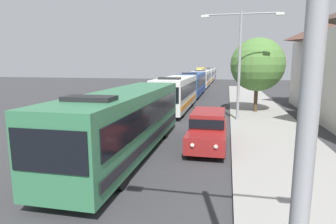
{
  "coord_description": "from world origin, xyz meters",
  "views": [
    {
      "loc": [
        3.3,
        0.91,
        4.3
      ],
      "look_at": [
        0.22,
        15.44,
        1.74
      ],
      "focal_mm": 30.01,
      "sensor_mm": 36.0,
      "label": 1
    }
  ],
  "objects_px": {
    "streetlamp_mid": "(240,54)",
    "box_truck_oncoming": "(201,72)",
    "bus_lead": "(127,120)",
    "bus_rear": "(207,75)",
    "bus_tail_end": "(211,73)",
    "roadside_tree": "(258,65)",
    "bus_fourth_in_line": "(202,78)",
    "white_suv": "(208,128)",
    "streetlamp_near": "(317,10)",
    "bus_second_in_line": "(176,92)",
    "bus_middle": "(193,83)"
  },
  "relations": [
    {
      "from": "bus_lead",
      "to": "bus_rear",
      "type": "height_order",
      "value": "same"
    },
    {
      "from": "bus_middle",
      "to": "bus_fourth_in_line",
      "type": "relative_size",
      "value": 1.01
    },
    {
      "from": "streetlamp_mid",
      "to": "bus_tail_end",
      "type": "bearing_deg",
      "value": 95.46
    },
    {
      "from": "bus_lead",
      "to": "box_truck_oncoming",
      "type": "relative_size",
      "value": 1.51
    },
    {
      "from": "bus_lead",
      "to": "streetlamp_mid",
      "type": "distance_m",
      "value": 11.02
    },
    {
      "from": "bus_middle",
      "to": "bus_rear",
      "type": "distance_m",
      "value": 27.13
    },
    {
      "from": "bus_middle",
      "to": "bus_tail_end",
      "type": "height_order",
      "value": "same"
    },
    {
      "from": "bus_second_in_line",
      "to": "bus_tail_end",
      "type": "xyz_separation_m",
      "value": [
        -0.0,
        52.3,
        -0.0
      ]
    },
    {
      "from": "bus_lead",
      "to": "bus_second_in_line",
      "type": "bearing_deg",
      "value": 90.0
    },
    {
      "from": "bus_rear",
      "to": "box_truck_oncoming",
      "type": "relative_size",
      "value": 1.41
    },
    {
      "from": "bus_lead",
      "to": "bus_fourth_in_line",
      "type": "distance_m",
      "value": 39.47
    },
    {
      "from": "streetlamp_near",
      "to": "bus_lead",
      "type": "bearing_deg",
      "value": 120.05
    },
    {
      "from": "bus_second_in_line",
      "to": "bus_middle",
      "type": "relative_size",
      "value": 0.87
    },
    {
      "from": "bus_fourth_in_line",
      "to": "streetlamp_near",
      "type": "distance_m",
      "value": 49.19
    },
    {
      "from": "bus_fourth_in_line",
      "to": "box_truck_oncoming",
      "type": "height_order",
      "value": "bus_fourth_in_line"
    },
    {
      "from": "bus_second_in_line",
      "to": "bus_fourth_in_line",
      "type": "height_order",
      "value": "same"
    },
    {
      "from": "white_suv",
      "to": "roadside_tree",
      "type": "relative_size",
      "value": 0.8
    },
    {
      "from": "bus_lead",
      "to": "roadside_tree",
      "type": "distance_m",
      "value": 15.1
    },
    {
      "from": "white_suv",
      "to": "bus_fourth_in_line",
      "type": "bearing_deg",
      "value": 95.63
    },
    {
      "from": "bus_second_in_line",
      "to": "streetlamp_mid",
      "type": "xyz_separation_m",
      "value": [
        5.4,
        -4.13,
        3.27
      ]
    },
    {
      "from": "bus_lead",
      "to": "bus_fourth_in_line",
      "type": "relative_size",
      "value": 0.98
    },
    {
      "from": "box_truck_oncoming",
      "to": "bus_fourth_in_line",
      "type": "bearing_deg",
      "value": -84.41
    },
    {
      "from": "bus_lead",
      "to": "streetlamp_mid",
      "type": "relative_size",
      "value": 1.53
    },
    {
      "from": "bus_tail_end",
      "to": "roadside_tree",
      "type": "height_order",
      "value": "roadside_tree"
    },
    {
      "from": "streetlamp_mid",
      "to": "roadside_tree",
      "type": "distance_m",
      "value": 4.46
    },
    {
      "from": "box_truck_oncoming",
      "to": "streetlamp_mid",
      "type": "xyz_separation_m",
      "value": [
        8.7,
        -64.15,
        3.25
      ]
    },
    {
      "from": "bus_second_in_line",
      "to": "streetlamp_mid",
      "type": "distance_m",
      "value": 7.54
    },
    {
      "from": "bus_rear",
      "to": "bus_middle",
      "type": "bearing_deg",
      "value": -90.0
    },
    {
      "from": "bus_rear",
      "to": "roadside_tree",
      "type": "relative_size",
      "value": 1.77
    },
    {
      "from": "bus_fourth_in_line",
      "to": "white_suv",
      "type": "height_order",
      "value": "bus_fourth_in_line"
    },
    {
      "from": "bus_lead",
      "to": "bus_rear",
      "type": "distance_m",
      "value": 52.75
    },
    {
      "from": "bus_second_in_line",
      "to": "box_truck_oncoming",
      "type": "height_order",
      "value": "bus_second_in_line"
    },
    {
      "from": "streetlamp_mid",
      "to": "white_suv",
      "type": "bearing_deg",
      "value": -103.55
    },
    {
      "from": "bus_fourth_in_line",
      "to": "box_truck_oncoming",
      "type": "relative_size",
      "value": 1.53
    },
    {
      "from": "box_truck_oncoming",
      "to": "bus_rear",
      "type": "bearing_deg",
      "value": -80.82
    },
    {
      "from": "bus_middle",
      "to": "bus_rear",
      "type": "height_order",
      "value": "same"
    },
    {
      "from": "bus_middle",
      "to": "box_truck_oncoming",
      "type": "distance_m",
      "value": 47.67
    },
    {
      "from": "roadside_tree",
      "to": "bus_fourth_in_line",
      "type": "bearing_deg",
      "value": 104.99
    },
    {
      "from": "bus_tail_end",
      "to": "streetlamp_mid",
      "type": "bearing_deg",
      "value": -84.54
    },
    {
      "from": "bus_second_in_line",
      "to": "roadside_tree",
      "type": "xyz_separation_m",
      "value": [
        7.06,
        -0.06,
        2.52
      ]
    },
    {
      "from": "bus_lead",
      "to": "white_suv",
      "type": "xyz_separation_m",
      "value": [
        3.7,
        1.98,
        -0.66
      ]
    },
    {
      "from": "bus_fourth_in_line",
      "to": "streetlamp_mid",
      "type": "relative_size",
      "value": 1.56
    },
    {
      "from": "bus_tail_end",
      "to": "bus_lead",
      "type": "bearing_deg",
      "value": -90.0
    },
    {
      "from": "bus_second_in_line",
      "to": "white_suv",
      "type": "bearing_deg",
      "value": -71.71
    },
    {
      "from": "bus_rear",
      "to": "bus_tail_end",
      "type": "height_order",
      "value": "same"
    },
    {
      "from": "bus_fourth_in_line",
      "to": "bus_tail_end",
      "type": "height_order",
      "value": "same"
    },
    {
      "from": "bus_middle",
      "to": "streetlamp_mid",
      "type": "distance_m",
      "value": 17.75
    },
    {
      "from": "streetlamp_mid",
      "to": "bus_rear",
      "type": "bearing_deg",
      "value": 97.04
    },
    {
      "from": "streetlamp_mid",
      "to": "box_truck_oncoming",
      "type": "bearing_deg",
      "value": 97.72
    },
    {
      "from": "white_suv",
      "to": "streetlamp_mid",
      "type": "xyz_separation_m",
      "value": [
        1.7,
        7.06,
        3.93
      ]
    }
  ]
}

